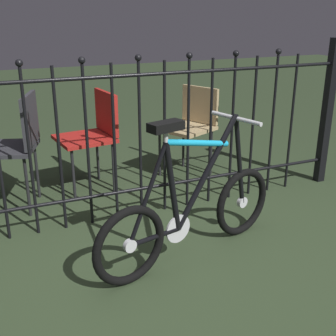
% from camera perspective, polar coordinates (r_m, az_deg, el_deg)
% --- Properties ---
extents(ground_plane, '(20.00, 20.00, 0.00)m').
position_cam_1_polar(ground_plane, '(2.70, 0.16, -12.87)').
color(ground_plane, '#2E3D25').
extents(iron_fence, '(3.71, 0.07, 1.25)m').
position_cam_1_polar(iron_fence, '(3.07, -6.79, 4.03)').
color(iron_fence, black).
rests_on(iron_fence, ground).
extents(bicycle, '(1.36, 0.50, 0.90)m').
position_cam_1_polar(bicycle, '(2.67, 3.12, -5.77)').
color(bicycle, black).
rests_on(bicycle, ground).
extents(chair_charcoal, '(0.55, 0.55, 0.89)m').
position_cam_1_polar(chair_charcoal, '(3.45, -19.38, 3.50)').
color(chair_charcoal, black).
rests_on(chair_charcoal, ground).
extents(chair_red, '(0.49, 0.49, 0.83)m').
position_cam_1_polar(chair_red, '(3.70, -9.81, 4.86)').
color(chair_red, black).
rests_on(chair_red, ground).
extents(chair_tan, '(0.56, 0.56, 0.81)m').
position_cam_1_polar(chair_tan, '(4.00, 3.08, 6.12)').
color(chair_tan, black).
rests_on(chair_tan, ground).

